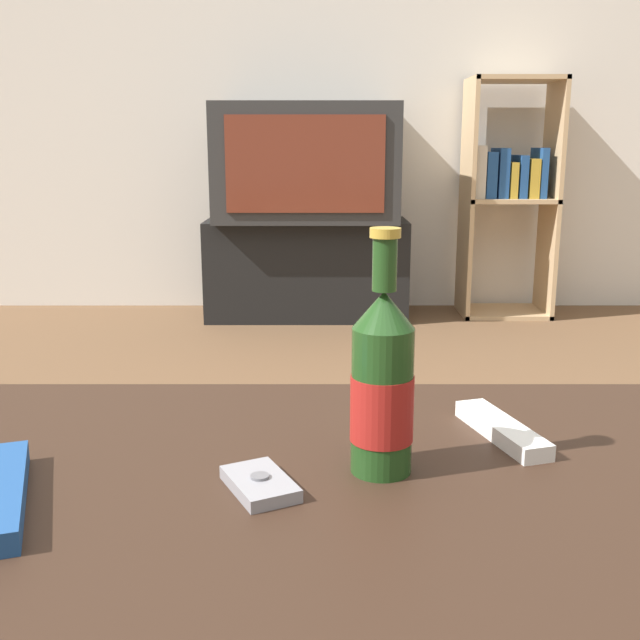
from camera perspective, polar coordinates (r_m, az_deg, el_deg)
back_wall at (r=3.78m, az=-0.35°, el=20.87°), size 8.00×0.05×2.60m
coffee_table at (r=0.83m, az=-1.74°, el=-16.77°), size 1.20×0.70×0.45m
tv_stand at (r=3.53m, az=-0.97°, el=3.94°), size 0.93×0.37×0.46m
television at (r=3.48m, az=-1.00°, el=11.89°), size 0.82×0.54×0.52m
bookshelf at (r=3.64m, az=14.14°, el=9.55°), size 0.41×0.30×1.09m
beer_bottle at (r=0.81m, az=4.82°, el=-4.98°), size 0.07×0.07×0.27m
cell_phone at (r=0.80m, az=-4.53°, el=-12.20°), size 0.09×0.11×0.02m
remote_control at (r=0.95m, az=13.71°, el=-8.10°), size 0.09×0.17×0.02m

